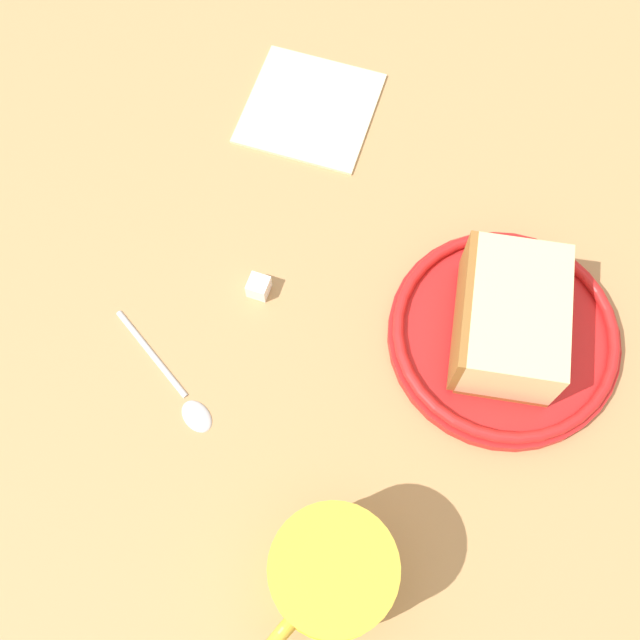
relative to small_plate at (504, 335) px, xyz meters
The scene contains 7 objects.
ground_plane 9.48cm from the small_plate, ahead, with size 136.06×136.06×3.21cm, color tan.
small_plate is the anchor object (origin of this frame).
cake_slice 3.14cm from the small_plate, 10.65° to the right, with size 9.88×12.50×6.04cm.
tea_mug 23.81cm from the small_plate, 51.56° to the left, with size 9.14×9.36×9.02cm.
teaspoon 26.49cm from the small_plate, ahead, with size 8.75×10.58×0.80cm.
folded_napkin 28.13cm from the small_plate, 57.03° to the right, with size 11.67×11.75×0.60cm, color beige.
sugar_cube 20.54cm from the small_plate, 13.70° to the right, with size 1.70×1.70×1.70cm, color white.
Camera 1 is at (6.41, 21.66, 58.50)cm, focal length 42.79 mm.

